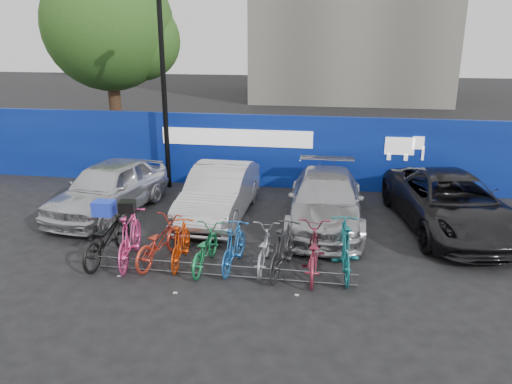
% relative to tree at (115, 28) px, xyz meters
% --- Properties ---
extents(ground, '(100.00, 100.00, 0.00)m').
position_rel_tree_xyz_m(ground, '(6.77, -10.06, -5.07)').
color(ground, black).
rests_on(ground, ground).
extents(hoarding, '(22.00, 0.18, 2.40)m').
position_rel_tree_xyz_m(hoarding, '(6.78, -4.06, -3.86)').
color(hoarding, navy).
rests_on(hoarding, ground).
extents(tree, '(5.40, 5.20, 7.80)m').
position_rel_tree_xyz_m(tree, '(0.00, 0.00, 0.00)').
color(tree, '#382314').
rests_on(tree, ground).
extents(lamppost, '(0.25, 0.50, 6.11)m').
position_rel_tree_xyz_m(lamppost, '(3.57, -4.66, -1.80)').
color(lamppost, black).
rests_on(lamppost, ground).
extents(bike_rack, '(5.60, 0.03, 0.30)m').
position_rel_tree_xyz_m(bike_rack, '(6.77, -10.66, -4.91)').
color(bike_rack, '#595B60').
rests_on(bike_rack, ground).
extents(car_0, '(2.48, 4.64, 1.50)m').
position_rel_tree_xyz_m(car_0, '(2.71, -7.31, -4.32)').
color(car_0, silver).
rests_on(car_0, ground).
extents(car_1, '(1.61, 4.38, 1.43)m').
position_rel_tree_xyz_m(car_1, '(5.88, -7.12, -4.35)').
color(car_1, '#BBBAC0').
rests_on(car_1, ground).
extents(car_2, '(2.01, 4.78, 1.38)m').
position_rel_tree_xyz_m(car_2, '(8.80, -7.25, -4.38)').
color(car_2, '#ABACB0').
rests_on(car_2, ground).
extents(car_3, '(3.27, 5.55, 1.45)m').
position_rel_tree_xyz_m(car_3, '(12.01, -7.06, -4.34)').
color(car_3, black).
rests_on(car_3, ground).
extents(bike_0, '(0.85, 2.10, 1.08)m').
position_rel_tree_xyz_m(bike_0, '(4.00, -10.20, -4.53)').
color(bike_0, black).
rests_on(bike_0, ground).
extents(bike_1, '(0.87, 2.06, 1.20)m').
position_rel_tree_xyz_m(bike_1, '(4.57, -10.26, -4.47)').
color(bike_1, '#E53D88').
rests_on(bike_1, ground).
extents(bike_2, '(1.03, 1.97, 0.98)m').
position_rel_tree_xyz_m(bike_2, '(5.20, -10.13, -4.58)').
color(bike_2, '#B33220').
rests_on(bike_2, ground).
extents(bike_3, '(0.56, 1.67, 0.99)m').
position_rel_tree_xyz_m(bike_3, '(5.71, -10.16, -4.57)').
color(bike_3, '#CE3806').
rests_on(bike_3, ground).
extents(bike_4, '(0.67, 1.75, 0.91)m').
position_rel_tree_xyz_m(bike_4, '(6.27, -10.25, -4.62)').
color(bike_4, '#1A7D45').
rests_on(bike_4, ground).
extents(bike_5, '(0.64, 1.72, 1.01)m').
position_rel_tree_xyz_m(bike_5, '(6.91, -10.17, -4.56)').
color(bike_5, '#1D5EAC').
rests_on(bike_5, ground).
extents(bike_6, '(0.61, 1.72, 0.90)m').
position_rel_tree_xyz_m(bike_6, '(7.54, -10.06, -4.62)').
color(bike_6, '#9A9DA1').
rests_on(bike_6, ground).
extents(bike_7, '(0.85, 1.90, 1.10)m').
position_rel_tree_xyz_m(bike_7, '(7.99, -10.22, -4.52)').
color(bike_7, '#262629').
rests_on(bike_7, ground).
extents(bike_8, '(0.74, 2.00, 1.04)m').
position_rel_tree_xyz_m(bike_8, '(8.62, -10.18, -4.55)').
color(bike_8, maroon).
rests_on(bike_8, ground).
extents(bike_9, '(0.71, 2.04, 1.21)m').
position_rel_tree_xyz_m(bike_9, '(9.29, -10.08, -4.47)').
color(bike_9, '#146368').
rests_on(bike_9, ground).
extents(cargo_crate, '(0.45, 0.35, 0.32)m').
position_rel_tree_xyz_m(cargo_crate, '(4.00, -10.20, -3.83)').
color(cargo_crate, blue).
rests_on(cargo_crate, bike_0).
extents(cargo_topcase, '(0.39, 0.36, 0.25)m').
position_rel_tree_xyz_m(cargo_topcase, '(4.57, -10.26, -3.74)').
color(cargo_topcase, black).
rests_on(cargo_topcase, bike_1).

